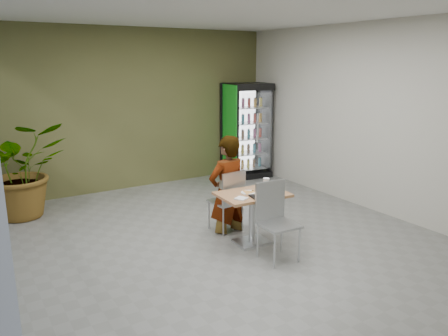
% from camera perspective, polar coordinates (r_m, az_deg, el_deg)
% --- Properties ---
extents(ground, '(7.00, 7.00, 0.00)m').
position_cam_1_polar(ground, '(6.32, 0.22, -9.97)').
color(ground, slate).
rests_on(ground, ground).
extents(room_envelope, '(6.00, 7.00, 3.20)m').
position_cam_1_polar(room_envelope, '(5.86, 0.23, 4.51)').
color(room_envelope, beige).
rests_on(room_envelope, ground).
extents(dining_table, '(0.98, 0.72, 0.75)m').
position_cam_1_polar(dining_table, '(6.19, 3.72, -5.20)').
color(dining_table, '#B06F4B').
rests_on(dining_table, ground).
extents(chair_far, '(0.47, 0.47, 0.97)m').
position_cam_1_polar(chair_far, '(6.58, 0.74, -3.73)').
color(chair_far, '#AAADAF').
rests_on(chair_far, ground).
extents(chair_near, '(0.48, 0.48, 1.02)m').
position_cam_1_polar(chair_near, '(5.77, 6.59, -6.01)').
color(chair_near, '#AAADAF').
rests_on(chair_near, ground).
extents(seated_woman, '(0.70, 0.49, 1.79)m').
position_cam_1_polar(seated_woman, '(6.60, 0.42, -3.39)').
color(seated_woman, black).
rests_on(seated_woman, ground).
extents(pizza_plate, '(0.29, 0.22, 0.03)m').
position_cam_1_polar(pizza_plate, '(6.12, 3.25, -3.12)').
color(pizza_plate, white).
rests_on(pizza_plate, dining_table).
extents(soda_cup, '(0.09, 0.09, 0.16)m').
position_cam_1_polar(soda_cup, '(6.32, 5.53, -2.05)').
color(soda_cup, white).
rests_on(soda_cup, dining_table).
extents(napkin_stack, '(0.19, 0.19, 0.02)m').
position_cam_1_polar(napkin_stack, '(5.85, 2.26, -4.00)').
color(napkin_stack, white).
rests_on(napkin_stack, dining_table).
extents(cafeteria_tray, '(0.43, 0.35, 0.02)m').
position_cam_1_polar(cafeteria_tray, '(5.95, 5.51, -3.73)').
color(cafeteria_tray, black).
rests_on(cafeteria_tray, dining_table).
extents(beverage_fridge, '(1.04, 0.85, 2.08)m').
position_cam_1_polar(beverage_fridge, '(9.77, 3.07, 4.91)').
color(beverage_fridge, black).
rests_on(beverage_fridge, ground).
extents(potted_plant, '(1.57, 1.40, 1.60)m').
position_cam_1_polar(potted_plant, '(7.94, -25.00, -0.24)').
color(potted_plant, '#396B2B').
rests_on(potted_plant, ground).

